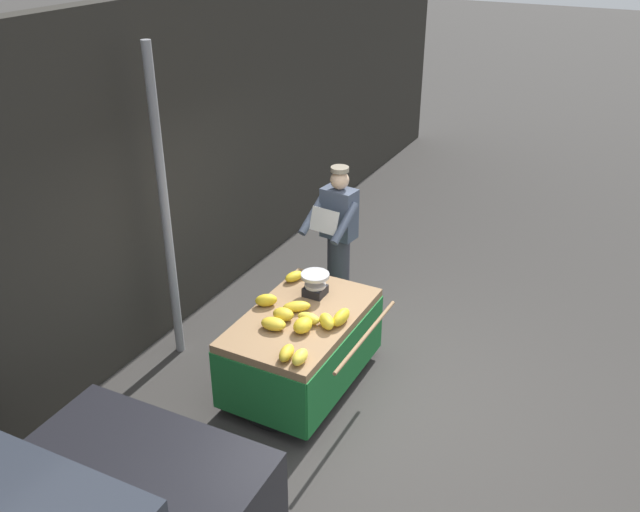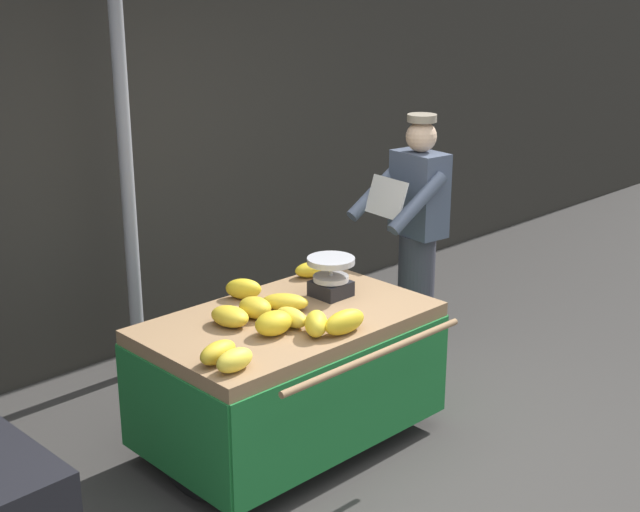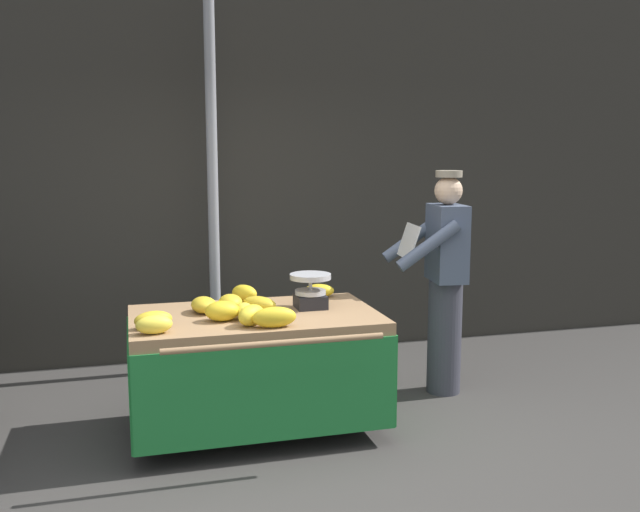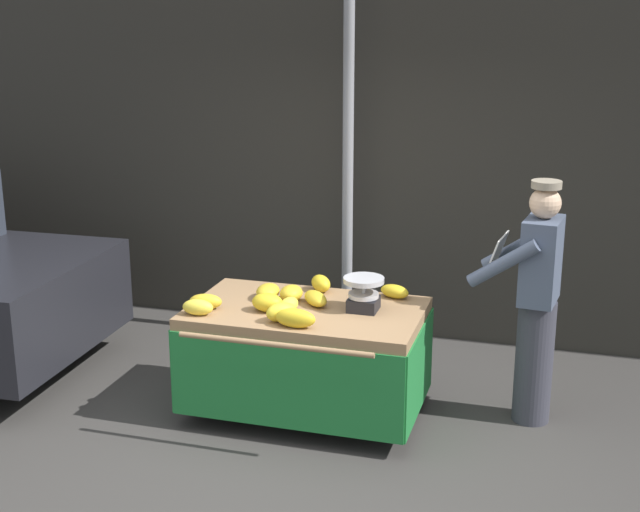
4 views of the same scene
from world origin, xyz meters
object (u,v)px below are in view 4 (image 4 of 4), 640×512
banana_bunch_1 (291,293)px  banana_bunch_7 (295,318)px  banana_bunch_0 (321,283)px  banana_bunch_5 (289,305)px  banana_bunch_10 (281,312)px  weighing_scale (364,294)px  banana_bunch_4 (198,307)px  banana_bunch_3 (206,301)px  banana_cart (306,338)px  banana_bunch_2 (395,291)px  banana_bunch_9 (267,302)px  banana_bunch_6 (316,298)px  vendor_person (536,302)px  street_pole (348,159)px  banana_bunch_8 (268,291)px

banana_bunch_1 → banana_bunch_7: size_ratio=0.75×
banana_bunch_0 → banana_bunch_5: size_ratio=0.95×
banana_bunch_10 → weighing_scale: bearing=37.9°
banana_bunch_1 → banana_bunch_4: banana_bunch_1 is taller
banana_bunch_3 → banana_cart: bearing=18.2°
banana_cart → banana_bunch_3: 0.74m
banana_bunch_2 → banana_bunch_10: bearing=-131.9°
banana_cart → banana_bunch_9: (-0.23, -0.14, 0.29)m
banana_bunch_9 → banana_bunch_10: same height
banana_cart → banana_bunch_6: (0.05, 0.08, 0.27)m
banana_bunch_6 → banana_bunch_10: size_ratio=1.22×
banana_bunch_0 → banana_bunch_4: banana_bunch_0 is taller
banana_cart → vendor_person: (1.53, 0.37, 0.30)m
banana_bunch_10 → banana_cart: bearing=76.0°
banana_cart → banana_bunch_3: banana_bunch_3 is taller
street_pole → banana_bunch_3: 1.91m
banana_bunch_1 → vendor_person: (1.67, 0.26, 0.01)m
banana_bunch_8 → banana_bunch_10: bearing=-59.6°
banana_bunch_9 → banana_bunch_2: bearing=34.3°
banana_bunch_10 → vendor_person: 1.74m
weighing_scale → banana_bunch_10: weighing_scale is taller
banana_bunch_5 → banana_cart: bearing=54.5°
banana_cart → banana_bunch_9: banana_bunch_9 is taller
banana_bunch_0 → banana_bunch_6: banana_bunch_0 is taller
banana_bunch_7 → banana_bunch_10: 0.15m
banana_bunch_4 → banana_bunch_6: bearing=31.1°
banana_bunch_7 → banana_bunch_8: banana_bunch_7 is taller
banana_bunch_0 → banana_bunch_5: 0.51m
banana_bunch_2 → vendor_person: vendor_person is taller
banana_bunch_5 → banana_bunch_10: 0.18m
street_pole → banana_bunch_8: (-0.23, -1.33, -0.75)m
banana_bunch_4 → banana_bunch_5: 0.61m
banana_bunch_1 → banana_bunch_10: size_ratio=0.93×
banana_bunch_5 → banana_bunch_9: (-0.15, -0.02, 0.01)m
banana_bunch_0 → banana_bunch_4: size_ratio=0.99×
banana_bunch_4 → banana_bunch_2: bearing=31.5°
banana_bunch_2 → banana_bunch_3: (-1.20, -0.61, 0.01)m
banana_cart → banana_bunch_10: (-0.07, -0.30, 0.29)m
banana_bunch_2 → banana_bunch_4: size_ratio=1.02×
weighing_scale → banana_bunch_9: bearing=-161.8°
banana_bunch_2 → banana_bunch_1: bearing=-158.2°
banana_bunch_0 → banana_bunch_1: size_ratio=1.05×
street_pole → banana_bunch_6: (0.13, -1.36, -0.75)m
weighing_scale → banana_bunch_6: weighing_scale is taller
banana_bunch_2 → banana_bunch_4: (-1.20, -0.74, 0.01)m
weighing_scale → banana_bunch_2: 0.36m
banana_bunch_7 → banana_bunch_9: size_ratio=1.26×
banana_cart → banana_bunch_8: size_ratio=6.88×
banana_bunch_1 → banana_bunch_4: (-0.51, -0.46, -0.00)m
street_pole → banana_cart: 1.77m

